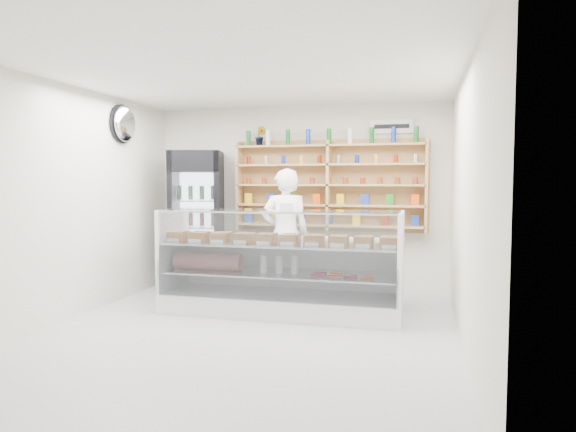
# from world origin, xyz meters

# --- Properties ---
(room) EXTENTS (5.00, 5.00, 5.00)m
(room) POSITION_xyz_m (0.00, 0.00, 1.40)
(room) COLOR #ABACB0
(room) RESTS_ON ground
(display_counter) EXTENTS (2.99, 0.89, 1.30)m
(display_counter) POSITION_xyz_m (0.14, 0.94, 0.36)
(display_counter) COLOR white
(display_counter) RESTS_ON floor
(shop_worker) EXTENTS (0.77, 0.62, 1.83)m
(shop_worker) POSITION_xyz_m (0.01, 1.68, 0.91)
(shop_worker) COLOR white
(shop_worker) RESTS_ON floor
(drinks_cooler) EXTENTS (0.93, 0.92, 2.11)m
(drinks_cooler) POSITION_xyz_m (-1.47, 2.00, 1.06)
(drinks_cooler) COLOR black
(drinks_cooler) RESTS_ON floor
(wall_shelving) EXTENTS (2.84, 0.28, 1.33)m
(wall_shelving) POSITION_xyz_m (0.50, 2.34, 1.59)
(wall_shelving) COLOR tan
(wall_shelving) RESTS_ON back_wall
(potted_plant) EXTENTS (0.17, 0.14, 0.29)m
(potted_plant) POSITION_xyz_m (-0.56, 2.34, 2.34)
(potted_plant) COLOR #1E6626
(potted_plant) RESTS_ON wall_shelving
(security_mirror) EXTENTS (0.15, 0.50, 0.50)m
(security_mirror) POSITION_xyz_m (-2.17, 1.20, 2.45)
(security_mirror) COLOR silver
(security_mirror) RESTS_ON left_wall
(wall_sign) EXTENTS (0.62, 0.03, 0.20)m
(wall_sign) POSITION_xyz_m (1.40, 2.47, 2.45)
(wall_sign) COLOR white
(wall_sign) RESTS_ON back_wall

